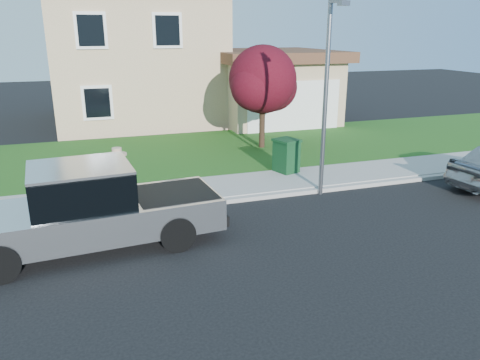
% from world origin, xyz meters
% --- Properties ---
extents(ground, '(80.00, 80.00, 0.00)m').
position_xyz_m(ground, '(0.00, 0.00, 0.00)').
color(ground, black).
rests_on(ground, ground).
extents(curb, '(40.00, 0.20, 0.12)m').
position_xyz_m(curb, '(1.00, 2.90, 0.06)').
color(curb, gray).
rests_on(curb, ground).
extents(sidewalk, '(40.00, 2.00, 0.15)m').
position_xyz_m(sidewalk, '(1.00, 4.00, 0.07)').
color(sidewalk, gray).
rests_on(sidewalk, ground).
extents(lawn, '(40.00, 7.00, 0.10)m').
position_xyz_m(lawn, '(1.00, 8.50, 0.05)').
color(lawn, '#194814').
rests_on(lawn, ground).
extents(house, '(14.00, 11.30, 6.85)m').
position_xyz_m(house, '(1.31, 16.38, 3.17)').
color(house, tan).
rests_on(house, ground).
extents(pickup_truck, '(5.90, 2.43, 1.89)m').
position_xyz_m(pickup_truck, '(-2.86, 1.17, 0.88)').
color(pickup_truck, black).
rests_on(pickup_truck, ground).
extents(woman, '(0.75, 0.64, 1.91)m').
position_xyz_m(woman, '(-2.12, 2.46, 0.91)').
color(woman, '#C5756C').
rests_on(woman, ground).
extents(ornamental_tree, '(2.92, 2.63, 4.01)m').
position_xyz_m(ornamental_tree, '(3.95, 8.36, 2.66)').
color(ornamental_tree, black).
rests_on(ornamental_tree, lawn).
extents(trash_bin, '(0.88, 0.94, 1.09)m').
position_xyz_m(trash_bin, '(3.38, 4.73, 0.70)').
color(trash_bin, '#0E3518').
rests_on(trash_bin, sidewalk).
extents(street_lamp, '(0.29, 0.71, 5.41)m').
position_xyz_m(street_lamp, '(3.62, 2.69, 3.09)').
color(street_lamp, slate).
rests_on(street_lamp, ground).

